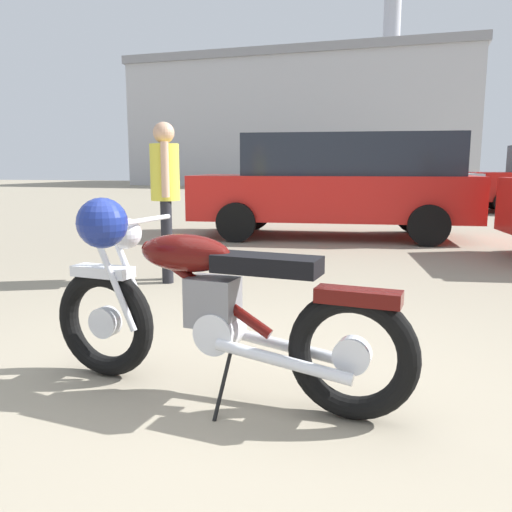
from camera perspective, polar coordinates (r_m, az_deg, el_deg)
The scene contains 6 objects.
ground_plane at distance 2.86m, azimuth -1.10°, elevation -15.36°, with size 80.00×80.00×0.00m, color gray.
vintage_motorcycle at distance 2.77m, azimuth -5.55°, elevation -5.39°, with size 2.07×0.73×1.07m.
bystander at distance 5.59m, azimuth -9.81°, elevation 7.58°, with size 0.30×0.43×1.66m.
white_estate_far at distance 9.21m, azimuth 8.89°, elevation 7.89°, with size 4.81×2.22×1.74m.
dark_sedan_left at distance 14.88m, azimuth 14.78°, elevation 7.92°, with size 4.37×2.29×1.67m.
industrial_building at distance 38.13m, azimuth 5.94°, elevation 13.98°, with size 22.46×15.00×18.40m.
Camera 1 is at (0.64, -2.51, 1.21)m, focal length 36.92 mm.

